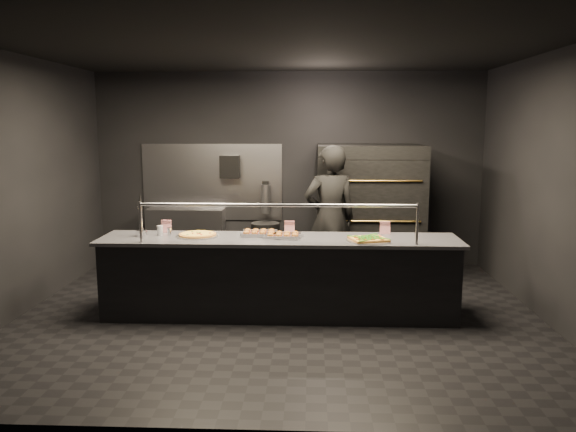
% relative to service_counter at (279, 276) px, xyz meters
% --- Properties ---
extents(room, '(6.04, 6.00, 3.00)m').
position_rel_service_counter_xyz_m(room, '(-0.02, 0.05, 1.03)').
color(room, black).
rests_on(room, ground).
extents(service_counter, '(4.10, 0.78, 1.37)m').
position_rel_service_counter_xyz_m(service_counter, '(0.00, 0.00, 0.00)').
color(service_counter, black).
rests_on(service_counter, ground).
extents(pizza_oven, '(1.50, 1.23, 1.91)m').
position_rel_service_counter_xyz_m(pizza_oven, '(1.20, 1.90, 0.50)').
color(pizza_oven, black).
rests_on(pizza_oven, ground).
extents(prep_shelf, '(1.20, 0.35, 0.90)m').
position_rel_service_counter_xyz_m(prep_shelf, '(-1.60, 2.32, -0.01)').
color(prep_shelf, '#99999E').
rests_on(prep_shelf, ground).
extents(towel_dispenser, '(0.30, 0.20, 0.35)m').
position_rel_service_counter_xyz_m(towel_dispenser, '(-0.90, 2.39, 1.09)').
color(towel_dispenser, black).
rests_on(towel_dispenser, room).
extents(fire_extinguisher, '(0.14, 0.14, 0.51)m').
position_rel_service_counter_xyz_m(fire_extinguisher, '(-0.35, 2.40, 0.60)').
color(fire_extinguisher, '#B2B2B7').
rests_on(fire_extinguisher, room).
extents(beer_tap, '(0.13, 0.18, 0.50)m').
position_rel_service_counter_xyz_m(beer_tap, '(-1.60, 0.04, 0.60)').
color(beer_tap, silver).
rests_on(beer_tap, service_counter).
extents(round_pizza, '(0.50, 0.50, 0.03)m').
position_rel_service_counter_xyz_m(round_pizza, '(-0.95, 0.06, 0.47)').
color(round_pizza, silver).
rests_on(round_pizza, service_counter).
extents(slider_tray_a, '(0.46, 0.38, 0.07)m').
position_rel_service_counter_xyz_m(slider_tray_a, '(-0.24, 0.15, 0.48)').
color(slider_tray_a, silver).
rests_on(slider_tray_a, service_counter).
extents(slider_tray_b, '(0.47, 0.39, 0.06)m').
position_rel_service_counter_xyz_m(slider_tray_b, '(0.04, 0.02, 0.48)').
color(slider_tray_b, silver).
rests_on(slider_tray_b, service_counter).
extents(square_pizza, '(0.48, 0.48, 0.05)m').
position_rel_service_counter_xyz_m(square_pizza, '(1.00, -0.14, 0.47)').
color(square_pizza, silver).
rests_on(square_pizza, service_counter).
extents(condiment_jar, '(0.17, 0.07, 0.11)m').
position_rel_service_counter_xyz_m(condiment_jar, '(-1.37, 0.10, 0.51)').
color(condiment_jar, silver).
rests_on(condiment_jar, service_counter).
extents(tent_cards, '(2.73, 0.04, 0.15)m').
position_rel_service_counter_xyz_m(tent_cards, '(-0.01, 0.28, 0.53)').
color(tent_cards, white).
rests_on(tent_cards, service_counter).
extents(trash_bin, '(0.44, 0.44, 0.73)m').
position_rel_service_counter_xyz_m(trash_bin, '(-0.33, 2.07, -0.10)').
color(trash_bin, black).
rests_on(trash_bin, ground).
extents(worker, '(0.80, 0.62, 1.94)m').
position_rel_service_counter_xyz_m(worker, '(0.61, 1.10, 0.50)').
color(worker, black).
rests_on(worker, ground).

